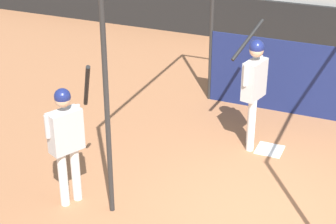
# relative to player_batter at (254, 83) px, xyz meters

# --- Properties ---
(ground_plane) EXTENTS (60.00, 60.00, 0.00)m
(ground_plane) POSITION_rel_player_batter_xyz_m (0.74, -1.97, -1.18)
(ground_plane) COLOR #9E6642
(batting_cage) EXTENTS (3.21, 4.22, 3.15)m
(batting_cage) POSITION_rel_player_batter_xyz_m (0.28, 0.75, 0.21)
(batting_cage) COLOR #282828
(batting_cage) RESTS_ON ground
(home_plate) EXTENTS (0.44, 0.44, 0.02)m
(home_plate) POSITION_rel_player_batter_xyz_m (0.36, -0.01, -1.17)
(home_plate) COLOR white
(home_plate) RESTS_ON ground
(player_batter) EXTENTS (0.58, 0.99, 2.06)m
(player_batter) POSITION_rel_player_batter_xyz_m (0.00, 0.00, 0.00)
(player_batter) COLOR white
(player_batter) RESTS_ON ground
(player_waiting) EXTENTS (0.58, 0.84, 2.12)m
(player_waiting) POSITION_rel_player_batter_xyz_m (-1.93, -2.60, -0.09)
(player_waiting) COLOR white
(player_waiting) RESTS_ON ground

